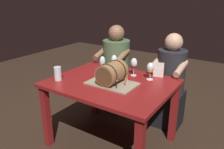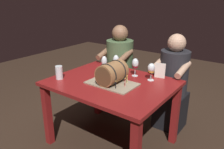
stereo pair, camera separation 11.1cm
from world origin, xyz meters
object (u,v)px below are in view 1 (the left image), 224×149
wine_glass_amber (150,68)px  wine_glass_empty (114,60)px  wine_glass_white (102,62)px  beer_pint (58,74)px  person_seated_right (170,85)px  dining_table (111,91)px  barrel_cake (112,74)px  person_seated_left (116,71)px  wine_glass_red (134,64)px  menu_card (159,70)px

wine_glass_amber → wine_glass_empty: size_ratio=0.95×
wine_glass_white → beer_pint: (-0.24, -0.45, -0.05)m
wine_glass_white → wine_glass_empty: 0.14m
wine_glass_empty → person_seated_right: 0.75m
wine_glass_white → dining_table: bearing=-37.6°
barrel_cake → person_seated_left: 0.90m
wine_glass_red → menu_card: 0.27m
wine_glass_empty → person_seated_left: size_ratio=0.16×
person_seated_left → person_seated_right: person_seated_left is taller
barrel_cake → person_seated_left: bearing=119.8°
dining_table → wine_glass_amber: bearing=41.4°
wine_glass_red → menu_card: size_ratio=1.23×
wine_glass_white → menu_card: wine_glass_white is taller
wine_glass_empty → person_seated_right: person_seated_right is taller
wine_glass_empty → person_seated_right: (0.53, 0.41, -0.33)m
person_seated_left → wine_glass_amber: bearing=-31.8°
beer_pint → person_seated_left: size_ratio=0.12×
barrel_cake → person_seated_right: 0.87m
menu_card → person_seated_left: bearing=145.1°
person_seated_right → dining_table: bearing=-118.9°
wine_glass_red → wine_glass_empty: 0.25m
barrel_cake → wine_glass_amber: 0.41m
wine_glass_red → wine_glass_empty: bearing=179.9°
dining_table → wine_glass_red: (0.10, 0.29, 0.25)m
wine_glass_amber → person_seated_right: person_seated_right is taller
barrel_cake → person_seated_left: (-0.43, 0.75, -0.27)m
barrel_cake → wine_glass_amber: (0.26, 0.32, 0.02)m
menu_card → person_seated_right: 0.41m
dining_table → person_seated_left: size_ratio=1.02×
wine_glass_white → person_seated_right: bearing=39.2°
dining_table → wine_glass_empty: size_ratio=6.28×
person_seated_right → wine_glass_empty: bearing=-142.5°
barrel_cake → person_seated_left: person_seated_left is taller
menu_card → person_seated_right: size_ratio=0.14×
wine_glass_amber → person_seated_right: size_ratio=0.16×
wine_glass_white → person_seated_left: 0.60m
beer_pint → person_seated_left: bearing=84.0°
menu_card → wine_glass_red: bearing=-168.0°
dining_table → beer_pint: 0.58m
wine_glass_white → menu_card: (0.59, 0.21, -0.04)m
menu_card → beer_pint: bearing=-153.9°
wine_glass_amber → wine_glass_red: bearing=175.4°
dining_table → wine_glass_empty: wine_glass_empty is taller
person_seated_left → person_seated_right: (0.77, -0.00, -0.03)m
wine_glass_red → person_seated_left: (-0.49, 0.41, -0.30)m
beer_pint → menu_card: bearing=38.5°
wine_glass_red → wine_glass_amber: (0.20, -0.02, -0.01)m
beer_pint → person_seated_right: bearing=47.9°
barrel_cake → wine_glass_empty: size_ratio=2.50×
wine_glass_empty → beer_pint: 0.65m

